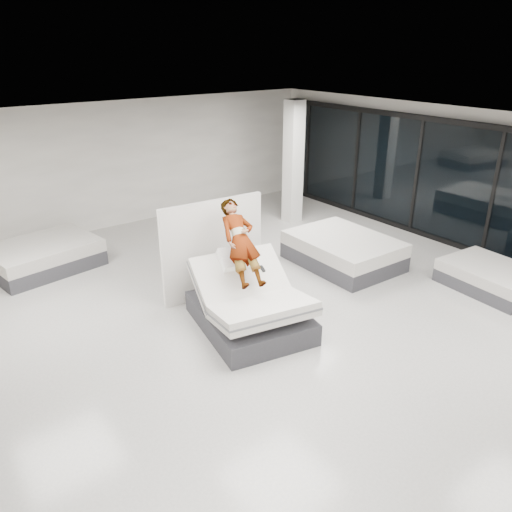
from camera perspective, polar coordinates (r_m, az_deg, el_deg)
name	(u,v)px	position (r m, az deg, el deg)	size (l,w,h in m)	color
room	(286,250)	(7.59, 3.48, 0.69)	(14.00, 14.04, 3.20)	beige
hero_bed	(250,307)	(8.47, -0.73, -5.81)	(1.95, 2.36, 1.26)	#353439
person	(241,253)	(8.35, -1.68, 0.35)	(0.60, 0.39, 1.64)	slate
remote	(262,269)	(8.22, 0.74, -1.46)	(0.05, 0.14, 0.03)	black
divider_panel	(213,249)	(9.38, -4.92, 0.82)	(2.07, 0.09, 1.88)	silver
flat_bed_right_far	(343,251)	(11.07, 9.93, 0.60)	(1.75, 2.31, 0.63)	#353439
flat_bed_right_near	(491,277)	(10.88, 25.31, -2.23)	(1.44, 1.84, 0.48)	#353439
flat_bed_left_far	(44,256)	(11.64, -23.10, 0.04)	(2.36, 1.92, 0.58)	#353439
column	(293,163)	(13.36, 4.27, 10.59)	(0.40, 0.40, 3.20)	silver
storefront_glazing	(494,195)	(12.13, 25.51, 6.36)	(0.12, 13.40, 2.92)	#1F2B34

